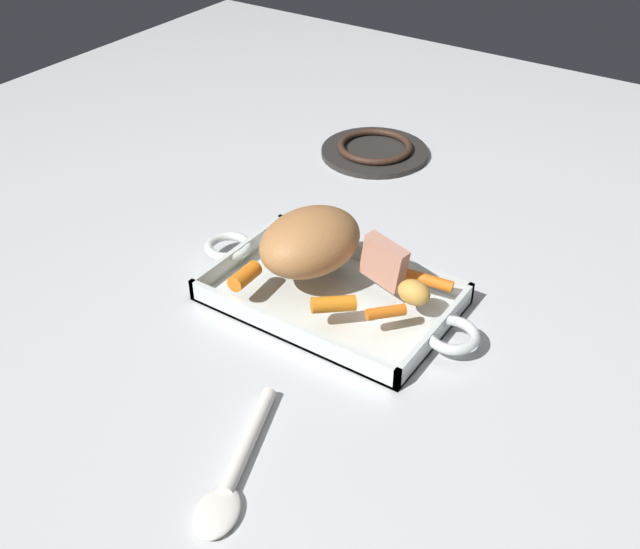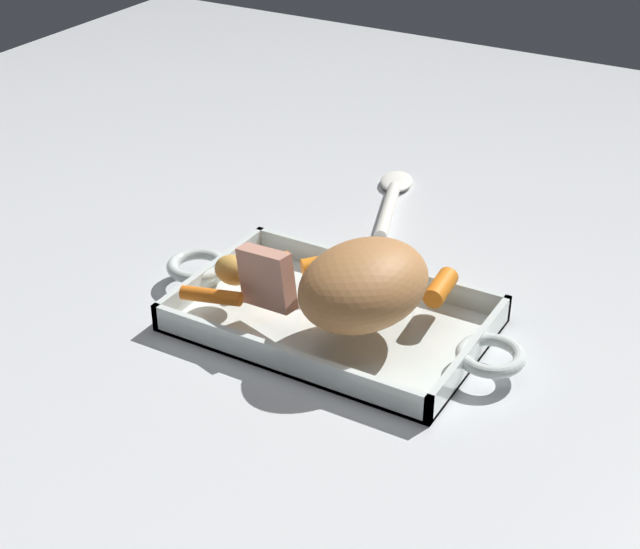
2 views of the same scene
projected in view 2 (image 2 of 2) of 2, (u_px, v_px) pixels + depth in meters
ground_plane at (333, 326)px, 1.07m from camera, size 2.12×2.12×0.00m
roasting_dish at (333, 318)px, 1.06m from camera, size 0.44×0.21×0.03m
pork_roast at (364, 284)px, 1.00m from camera, size 0.15×0.18×0.08m
roast_slice_thick at (267, 278)px, 1.03m from camera, size 0.07×0.03×0.07m
baby_carrot_northwest at (211, 296)px, 1.05m from camera, size 0.07×0.03×0.02m
baby_carrot_southwest at (268, 262)px, 1.11m from camera, size 0.05×0.05×0.02m
baby_carrot_long at (441, 287)px, 1.05m from camera, size 0.03×0.05×0.03m
baby_carrot_northeast at (327, 264)px, 1.10m from camera, size 0.06×0.06×0.03m
potato_golden_large at (233, 270)px, 1.08m from camera, size 0.05×0.04×0.03m
serving_spoon at (392, 196)px, 1.34m from camera, size 0.10×0.21×0.02m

